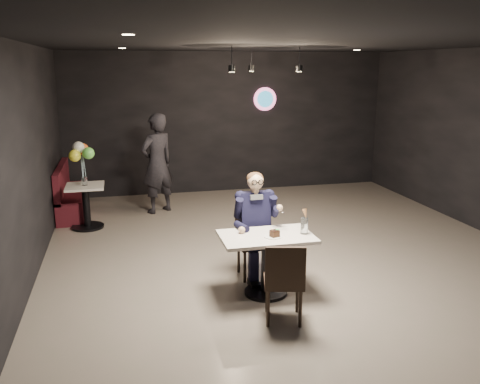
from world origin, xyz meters
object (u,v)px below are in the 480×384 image
object	(u,v)px
booth_bench	(72,189)
main_table	(266,265)
passerby	(157,164)
side_table	(86,206)
chair_far	(254,243)
seated_man	(254,224)
balloon_vase	(84,181)
chair_near	(284,280)
sundae_glass	(304,226)

from	to	relation	value
booth_bench	main_table	bearing A→B (deg)	-58.87
passerby	booth_bench	bearing A→B (deg)	-41.54
main_table	side_table	distance (m)	3.92
main_table	chair_far	distance (m)	0.56
seated_man	booth_bench	xyz separation A→B (m)	(-2.54, 3.66, -0.26)
booth_bench	balloon_vase	world-z (taller)	booth_bench
balloon_vase	side_table	bearing A→B (deg)	0.00
booth_bench	side_table	world-z (taller)	booth_bench
passerby	main_table	bearing A→B (deg)	72.70
passerby	chair_near	bearing A→B (deg)	70.76
sundae_glass	side_table	world-z (taller)	sundae_glass
sundae_glass	side_table	bearing A→B (deg)	129.55
chair_far	chair_near	bearing A→B (deg)	-90.00
main_table	chair_near	xyz separation A→B (m)	(0.00, -0.66, 0.09)
booth_bench	passerby	bearing A→B (deg)	-10.35
seated_man	side_table	world-z (taller)	seated_man
passerby	side_table	bearing A→B (deg)	-1.94
chair_far	sundae_glass	xyz separation A→B (m)	(0.45, -0.60, 0.39)
chair_near	seated_man	distance (m)	1.24
booth_bench	side_table	bearing A→B (deg)	-73.30
seated_man	side_table	distance (m)	3.50
main_table	passerby	distance (m)	4.08
passerby	balloon_vase	bearing A→B (deg)	-1.94
chair_near	balloon_vase	world-z (taller)	chair_near
main_table	chair_near	world-z (taller)	chair_near
booth_bench	balloon_vase	distance (m)	1.11
main_table	seated_man	bearing A→B (deg)	90.00
chair_near	side_table	bearing A→B (deg)	134.56
seated_man	sundae_glass	distance (m)	0.76
sundae_glass	side_table	size ratio (longest dim) A/B	0.25
chair_far	booth_bench	world-z (taller)	chair_far
sundae_glass	passerby	size ratio (longest dim) A/B	0.10
side_table	balloon_vase	distance (m)	0.43
passerby	sundae_glass	bearing A→B (deg)	78.49
balloon_vase	passerby	world-z (taller)	passerby
balloon_vase	passerby	bearing A→B (deg)	29.25
side_table	passerby	size ratio (longest dim) A/B	0.42
main_table	chair_far	bearing A→B (deg)	90.00
booth_bench	chair_far	bearing A→B (deg)	-55.21
chair_near	booth_bench	distance (m)	5.50
chair_far	sundae_glass	size ratio (longest dim) A/B	4.73
main_table	seated_man	size ratio (longest dim) A/B	0.76
chair_far	passerby	bearing A→B (deg)	106.05
chair_far	passerby	distance (m)	3.54
side_table	balloon_vase	size ratio (longest dim) A/B	5.27
seated_man	passerby	world-z (taller)	passerby
seated_man	balloon_vase	size ratio (longest dim) A/B	9.75
side_table	balloon_vase	bearing A→B (deg)	0.00
chair_near	seated_man	xyz separation A→B (m)	(0.00, 1.21, 0.26)
sundae_glass	side_table	xyz separation A→B (m)	(-2.69, 3.26, -0.46)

